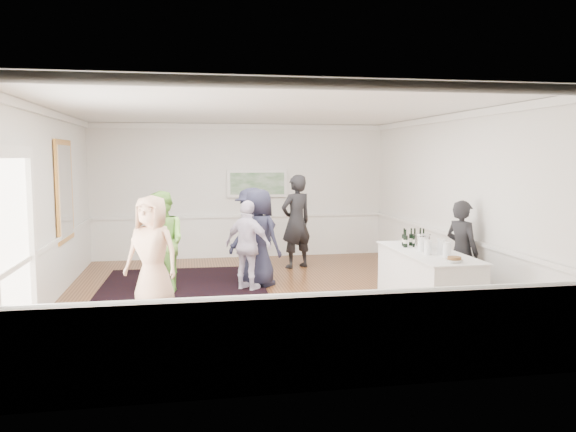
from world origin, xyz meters
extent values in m
plane|color=brown|center=(0.00, 0.00, 0.00)|extent=(8.00, 8.00, 0.00)
cube|color=white|center=(0.00, 0.00, 3.20)|extent=(7.00, 8.00, 0.02)
cube|color=white|center=(-3.50, 0.00, 1.60)|extent=(0.02, 8.00, 3.20)
cube|color=white|center=(3.50, 0.00, 1.60)|extent=(0.02, 8.00, 3.20)
cube|color=white|center=(0.00, 4.00, 1.60)|extent=(7.00, 0.02, 3.20)
cube|color=white|center=(0.00, -4.00, 1.60)|extent=(7.00, 0.02, 3.20)
cube|color=#F1A547|center=(-3.46, 1.30, 1.80)|extent=(0.04, 1.25, 1.85)
cube|color=white|center=(-3.43, 1.30, 1.80)|extent=(0.01, 1.05, 1.65)
cube|color=white|center=(-3.43, -1.08, 1.20)|extent=(0.10, 0.14, 2.40)
cube|color=white|center=(-3.43, -1.90, 2.48)|extent=(0.10, 1.78, 0.16)
cube|color=white|center=(-3.46, -1.90, 1.20)|extent=(0.02, 1.50, 2.40)
cube|color=white|center=(0.40, 3.95, 1.78)|extent=(1.44, 0.05, 0.66)
cube|color=#256527|center=(0.40, 3.92, 1.78)|extent=(1.30, 0.01, 0.52)
cube|color=black|center=(-1.38, 0.75, 0.01)|extent=(3.10, 4.02, 0.02)
cube|color=white|center=(2.44, -1.30, 0.46)|extent=(0.83, 2.27, 0.93)
cube|color=white|center=(2.44, -1.30, 0.93)|extent=(0.89, 2.33, 0.02)
imported|color=black|center=(3.20, -0.93, 0.85)|extent=(0.62, 0.73, 1.71)
imported|color=tan|center=(-1.81, -0.58, 0.91)|extent=(1.06, 0.92, 1.83)
imported|color=#83C950|center=(-1.70, 0.66, 0.91)|extent=(1.10, 1.12, 1.82)
imported|color=white|center=(-0.19, 0.57, 0.82)|extent=(0.99, 0.92, 1.64)
imported|color=#1F2033|center=(-0.01, 1.48, 0.91)|extent=(1.33, 1.28, 1.81)
imported|color=black|center=(1.06, 2.45, 1.02)|extent=(0.88, 0.75, 2.03)
imported|color=#1F2033|center=(0.04, 0.89, 0.91)|extent=(1.03, 1.05, 1.82)
cylinder|color=#6BAC3D|center=(2.31, -1.57, 1.06)|extent=(0.12, 0.12, 0.24)
cylinder|color=#E14258|center=(2.53, -1.57, 1.06)|extent=(0.12, 0.12, 0.24)
cylinder|color=#87B641|center=(2.33, -1.30, 1.06)|extent=(0.12, 0.12, 0.24)
cylinder|color=beige|center=(2.49, -1.83, 1.06)|extent=(0.12, 0.12, 0.24)
cylinder|color=silver|center=(2.44, -1.06, 1.06)|extent=(0.26, 0.26, 0.25)
imported|color=white|center=(2.42, -2.22, 0.97)|extent=(0.24, 0.24, 0.06)
cylinder|color=brown|center=(2.42, -2.22, 1.00)|extent=(0.19, 0.19, 0.04)
camera|label=1|loc=(-1.24, -9.44, 2.42)|focal=35.00mm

